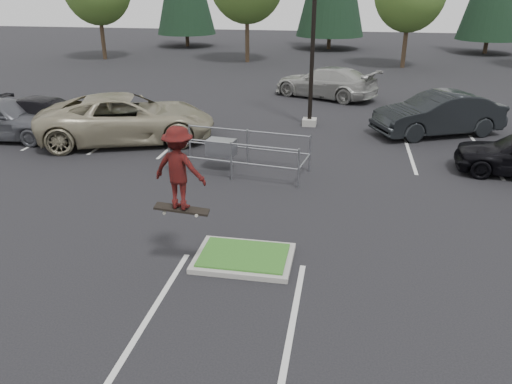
% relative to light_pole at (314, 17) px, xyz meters
% --- Properties ---
extents(ground, '(120.00, 120.00, 0.00)m').
position_rel_light_pole_xyz_m(ground, '(-0.50, -12.00, -4.56)').
color(ground, black).
rests_on(ground, ground).
extents(grass_median, '(2.20, 1.60, 0.16)m').
position_rel_light_pole_xyz_m(grass_median, '(-0.50, -12.00, -4.48)').
color(grass_median, gray).
rests_on(grass_median, ground).
extents(stall_lines, '(22.62, 17.60, 0.01)m').
position_rel_light_pole_xyz_m(stall_lines, '(-1.85, -5.98, -4.56)').
color(stall_lines, silver).
rests_on(stall_lines, ground).
extents(light_pole, '(0.70, 0.60, 10.12)m').
position_rel_light_pole_xyz_m(light_pole, '(0.00, 0.00, 0.00)').
color(light_pole, gray).
rests_on(light_pole, ground).
extents(cart_corral, '(4.62, 2.21, 1.26)m').
position_rel_light_pole_xyz_m(cart_corral, '(-2.30, -6.27, -3.77)').
color(cart_corral, gray).
rests_on(cart_corral, ground).
extents(skateboarder, '(1.22, 0.83, 1.89)m').
position_rel_light_pole_xyz_m(skateboarder, '(-1.70, -12.57, -2.21)').
color(skateboarder, black).
rests_on(skateboarder, ground).
extents(car_l_tan, '(7.41, 5.23, 1.88)m').
position_rel_light_pole_xyz_m(car_l_tan, '(-6.95, -3.78, -3.62)').
color(car_l_tan, gray).
rests_on(car_l_tan, ground).
extents(car_l_black, '(5.31, 2.41, 1.51)m').
position_rel_light_pole_xyz_m(car_l_black, '(-10.50, -3.35, -3.80)').
color(car_l_black, black).
rests_on(car_l_black, ground).
extents(car_l_grey, '(5.17, 2.33, 1.72)m').
position_rel_light_pole_xyz_m(car_l_grey, '(-12.00, -4.30, -3.70)').
color(car_l_grey, '#53555B').
rests_on(car_l_grey, ground).
extents(car_r_charc, '(5.59, 3.88, 1.75)m').
position_rel_light_pole_xyz_m(car_r_charc, '(5.32, -0.50, -3.69)').
color(car_r_charc, black).
rests_on(car_r_charc, ground).
extents(car_far_silver, '(6.18, 4.52, 1.66)m').
position_rel_light_pole_xyz_m(car_far_silver, '(0.46, 6.00, -3.73)').
color(car_far_silver, '#A9A9A4').
rests_on(car_far_silver, ground).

